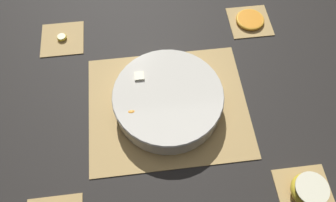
# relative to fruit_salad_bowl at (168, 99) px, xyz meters

# --- Properties ---
(ground_plane) EXTENTS (6.00, 6.00, 0.00)m
(ground_plane) POSITION_rel_fruit_salad_bowl_xyz_m (-0.00, -0.00, -0.04)
(ground_plane) COLOR black
(bamboo_mat_center) EXTENTS (0.45, 0.37, 0.01)m
(bamboo_mat_center) POSITION_rel_fruit_salad_bowl_xyz_m (-0.00, -0.00, -0.04)
(bamboo_mat_center) COLOR tan
(bamboo_mat_center) RESTS_ON ground_plane
(coaster_mat_near_left) EXTENTS (0.13, 0.13, 0.01)m
(coaster_mat_near_left) POSITION_rel_fruit_salad_bowl_xyz_m (-0.31, -0.29, -0.04)
(coaster_mat_near_left) COLOR tan
(coaster_mat_near_left) RESTS_ON ground_plane
(coaster_mat_near_right) EXTENTS (0.13, 0.13, 0.01)m
(coaster_mat_near_right) POSITION_rel_fruit_salad_bowl_xyz_m (0.31, -0.29, -0.04)
(coaster_mat_near_right) COLOR tan
(coaster_mat_near_right) RESTS_ON ground_plane
(coaster_mat_far_left) EXTENTS (0.13, 0.13, 0.01)m
(coaster_mat_far_left) POSITION_rel_fruit_salad_bowl_xyz_m (-0.31, 0.29, -0.04)
(coaster_mat_far_left) COLOR tan
(coaster_mat_far_left) RESTS_ON ground_plane
(fruit_salad_bowl) EXTENTS (0.30, 0.30, 0.07)m
(fruit_salad_bowl) POSITION_rel_fruit_salad_bowl_xyz_m (0.00, 0.00, 0.00)
(fruit_salad_bowl) COLOR silver
(fruit_salad_bowl) RESTS_ON bamboo_mat_center
(apple_half) EXTENTS (0.09, 0.09, 0.05)m
(apple_half) POSITION_rel_fruit_salad_bowl_xyz_m (-0.31, 0.29, -0.01)
(apple_half) COLOR gold
(apple_half) RESTS_ON coaster_mat_far_left
(orange_slice_whole) EXTENTS (0.09, 0.09, 0.01)m
(orange_slice_whole) POSITION_rel_fruit_salad_bowl_xyz_m (-0.31, -0.29, -0.03)
(orange_slice_whole) COLOR orange
(orange_slice_whole) RESTS_ON coaster_mat_near_left
(banana_coin_single) EXTENTS (0.03, 0.03, 0.01)m
(banana_coin_single) POSITION_rel_fruit_salad_bowl_xyz_m (0.31, -0.29, -0.03)
(banana_coin_single) COLOR beige
(banana_coin_single) RESTS_ON coaster_mat_near_right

